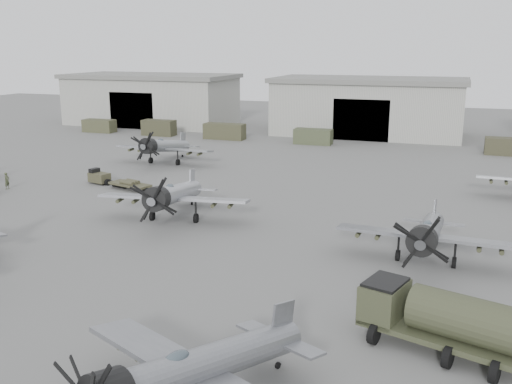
% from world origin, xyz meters
% --- Properties ---
extents(ground, '(220.00, 220.00, 0.00)m').
position_xyz_m(ground, '(0.00, 0.00, 0.00)').
color(ground, '#535351').
rests_on(ground, ground).
extents(hangar_left, '(29.00, 14.80, 8.70)m').
position_xyz_m(hangar_left, '(-38.00, 61.96, 4.37)').
color(hangar_left, '#AEAEA3').
rests_on(hangar_left, ground).
extents(hangar_center, '(29.00, 14.80, 8.70)m').
position_xyz_m(hangar_center, '(0.00, 61.96, 4.37)').
color(hangar_center, '#AEAEA3').
rests_on(hangar_center, ground).
extents(support_truck_0, '(5.17, 2.20, 2.01)m').
position_xyz_m(support_truck_0, '(-40.93, 50.00, 1.01)').
color(support_truck_0, '#44452D').
rests_on(support_truck_0, ground).
extents(support_truck_1, '(5.09, 2.20, 2.38)m').
position_xyz_m(support_truck_1, '(-30.15, 50.00, 1.19)').
color(support_truck_1, '#3A3A26').
rests_on(support_truck_1, ground).
extents(support_truck_2, '(6.08, 2.20, 2.31)m').
position_xyz_m(support_truck_2, '(-19.20, 50.00, 1.15)').
color(support_truck_2, '#3F3F29').
rests_on(support_truck_2, ground).
extents(support_truck_3, '(5.28, 2.20, 2.13)m').
position_xyz_m(support_truck_3, '(-5.75, 50.00, 1.07)').
color(support_truck_3, '#424930').
rests_on(support_truck_3, ground).
extents(support_truck_5, '(6.25, 2.20, 2.16)m').
position_xyz_m(support_truck_5, '(19.83, 50.00, 1.08)').
color(support_truck_5, '#3B3A26').
rests_on(support_truck_5, ground).
extents(aircraft_near_1, '(11.10, 10.06, 4.53)m').
position_xyz_m(aircraft_near_1, '(4.86, -11.23, 2.06)').
color(aircraft_near_1, gray).
rests_on(aircraft_near_1, ground).
extents(aircraft_mid_1, '(11.93, 10.74, 4.74)m').
position_xyz_m(aircraft_mid_1, '(-7.15, 10.50, 2.15)').
color(aircraft_mid_1, '#9FA2A8').
rests_on(aircraft_mid_1, ground).
extents(aircraft_mid_2, '(11.33, 10.20, 4.54)m').
position_xyz_m(aircraft_mid_2, '(11.95, 7.67, 2.06)').
color(aircraft_mid_2, gray).
rests_on(aircraft_mid_2, ground).
extents(aircraft_far_0, '(11.61, 10.44, 4.67)m').
position_xyz_m(aircraft_far_0, '(-18.67, 30.23, 2.12)').
color(aircraft_far_0, gray).
rests_on(aircraft_far_0, ground).
extents(fuel_tanker, '(7.81, 4.52, 2.86)m').
position_xyz_m(fuel_tanker, '(13.20, -2.98, 1.64)').
color(fuel_tanker, '#3A3E29').
rests_on(fuel_tanker, ground).
extents(tug_trailer, '(7.66, 3.34, 1.52)m').
position_xyz_m(tug_trailer, '(-18.49, 19.09, 0.57)').
color(tug_trailer, '#41402B').
rests_on(tug_trailer, ground).
extents(ground_crew, '(0.42, 0.61, 1.62)m').
position_xyz_m(ground_crew, '(-27.15, 14.69, 0.81)').
color(ground_crew, '#41482F').
rests_on(ground_crew, ground).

